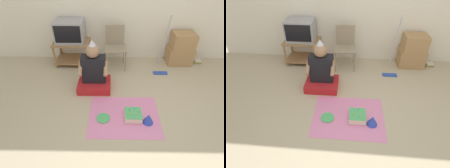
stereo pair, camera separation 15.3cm
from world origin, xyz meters
The scene contains 12 objects.
ground_plane centered at (0.00, 0.00, 0.00)m, with size 16.00×16.00×0.00m, color tan.
tv_stand centered at (-1.23, 1.69, 0.30)m, with size 0.74×0.51×0.50m.
tv centered at (-1.23, 1.70, 0.72)m, with size 0.57×0.45×0.43m.
folding_chair centered at (-0.32, 1.61, 0.49)m, with size 0.46×0.42×0.85m.
cardboard_box_stack centered at (1.08, 1.72, 0.33)m, with size 0.52×0.38×0.69m.
dust_mop centered at (0.61, 1.35, 0.33)m, with size 0.28×0.33×1.16m.
book_pile centered at (1.52, 1.74, 0.03)m, with size 0.18×0.15×0.06m.
person_seated centered at (-0.69, 0.82, 0.31)m, with size 0.58×0.46×0.91m.
party_cloth centered at (-0.18, 0.11, 0.00)m, with size 1.06×0.84×0.01m.
birthday_cake centered at (-0.05, 0.08, 0.06)m, with size 0.25×0.25×0.16m.
party_hat_blue centered at (0.16, -0.01, 0.08)m, with size 0.16×0.16×0.16m.
paper_plate centered at (-0.49, 0.05, 0.01)m, with size 0.20×0.20×0.01m.
Camera 1 is at (-0.34, -1.71, 2.01)m, focal length 28.00 mm.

